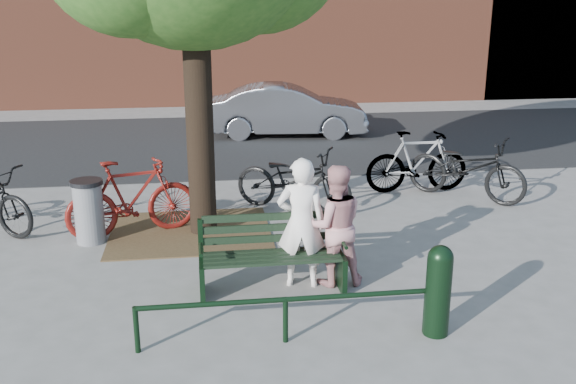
{
  "coord_description": "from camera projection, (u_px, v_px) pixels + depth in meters",
  "views": [
    {
      "loc": [
        -0.78,
        -7.06,
        3.43
      ],
      "look_at": [
        0.33,
        1.0,
        0.95
      ],
      "focal_mm": 40.0,
      "sensor_mm": 36.0,
      "label": 1
    }
  ],
  "objects": [
    {
      "name": "bicycle_d",
      "position": [
        417.0,
        162.0,
        11.63
      ],
      "size": [
        1.89,
        0.55,
        1.14
      ],
      "primitive_type": "imported",
      "rotation": [
        0.0,
        0.0,
        1.58
      ],
      "color": "gray",
      "rests_on": "ground"
    },
    {
      "name": "parked_car",
      "position": [
        287.0,
        110.0,
        16.35
      ],
      "size": [
        4.13,
        1.79,
        1.32
      ],
      "primitive_type": "imported",
      "rotation": [
        0.0,
        0.0,
        1.47
      ],
      "color": "slate",
      "rests_on": "ground"
    },
    {
      "name": "litter_bin",
      "position": [
        89.0,
        211.0,
        9.23
      ],
      "size": [
        0.46,
        0.46,
        0.93
      ],
      "color": "gray",
      "rests_on": "ground"
    },
    {
      "name": "dirt_pit",
      "position": [
        191.0,
        232.0,
        9.75
      ],
      "size": [
        2.4,
        2.0,
        0.02
      ],
      "primitive_type": "cube",
      "color": "brown",
      "rests_on": "ground"
    },
    {
      "name": "person_left",
      "position": [
        301.0,
        223.0,
        7.75
      ],
      "size": [
        0.65,
        0.49,
        1.62
      ],
      "primitive_type": "imported",
      "rotation": [
        0.0,
        0.0,
        2.96
      ],
      "color": "white",
      "rests_on": "ground"
    },
    {
      "name": "ground",
      "position": [
        272.0,
        291.0,
        7.79
      ],
      "size": [
        90.0,
        90.0,
        0.0
      ],
      "primitive_type": "plane",
      "color": "gray",
      "rests_on": "ground"
    },
    {
      "name": "bicycle_b",
      "position": [
        132.0,
        198.0,
        9.47
      ],
      "size": [
        2.03,
        1.08,
        1.17
      ],
      "primitive_type": "imported",
      "rotation": [
        0.0,
        0.0,
        1.86
      ],
      "color": "#5F120D",
      "rests_on": "ground"
    },
    {
      "name": "guard_railing",
      "position": [
        285.0,
        306.0,
        6.54
      ],
      "size": [
        3.06,
        0.06,
        0.51
      ],
      "color": "black",
      "rests_on": "ground"
    },
    {
      "name": "park_bench",
      "position": [
        271.0,
        252.0,
        7.73
      ],
      "size": [
        1.74,
        0.54,
        0.97
      ],
      "color": "black",
      "rests_on": "ground"
    },
    {
      "name": "bicycle_e",
      "position": [
        466.0,
        168.0,
        11.23
      ],
      "size": [
        2.08,
        1.99,
        1.12
      ],
      "primitive_type": "imported",
      "rotation": [
        0.0,
        0.0,
        0.83
      ],
      "color": "black",
      "rests_on": "ground"
    },
    {
      "name": "road",
      "position": [
        233.0,
        141.0,
        15.85
      ],
      "size": [
        40.0,
        7.0,
        0.01
      ],
      "primitive_type": "cube",
      "color": "black",
      "rests_on": "ground"
    },
    {
      "name": "bollard",
      "position": [
        438.0,
        287.0,
        6.66
      ],
      "size": [
        0.27,
        0.27,
        1.0
      ],
      "color": "black",
      "rests_on": "ground"
    },
    {
      "name": "person_right",
      "position": [
        335.0,
        225.0,
        7.82
      ],
      "size": [
        0.74,
        0.58,
        1.52
      ],
      "primitive_type": "imported",
      "rotation": [
        0.0,
        0.0,
        3.14
      ],
      "color": "tan",
      "rests_on": "ground"
    },
    {
      "name": "bicycle_c",
      "position": [
        294.0,
        179.0,
        10.62
      ],
      "size": [
        2.12,
        1.63,
        1.07
      ],
      "primitive_type": "imported",
      "rotation": [
        0.0,
        0.0,
        1.05
      ],
      "color": "black",
      "rests_on": "ground"
    }
  ]
}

